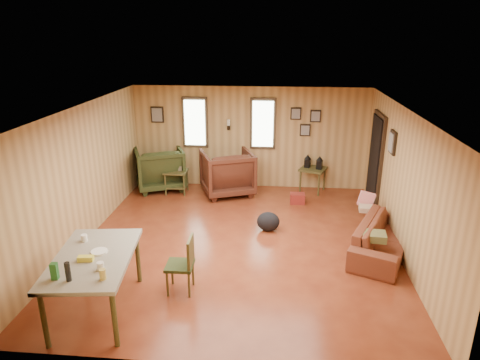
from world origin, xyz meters
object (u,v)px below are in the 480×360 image
object	(u,v)px
recliner_brown	(227,170)
side_table	(313,167)
dining_table	(93,262)
recliner_green	(159,166)
end_table	(176,178)
sofa	(384,232)

from	to	relation	value
recliner_brown	side_table	world-z (taller)	recliner_brown
side_table	dining_table	distance (m)	5.84
side_table	dining_table	xyz separation A→B (m)	(-3.19, -4.89, 0.15)
recliner_brown	side_table	bearing A→B (deg)	168.21
recliner_green	dining_table	bearing A→B (deg)	72.20
recliner_brown	side_table	xyz separation A→B (m)	(1.98, 0.32, 0.04)
recliner_green	end_table	world-z (taller)	recliner_green
recliner_green	end_table	bearing A→B (deg)	126.50
side_table	recliner_brown	bearing A→B (deg)	-170.75
recliner_brown	end_table	bearing A→B (deg)	-18.12
recliner_brown	dining_table	size ratio (longest dim) A/B	0.65
recliner_brown	side_table	size ratio (longest dim) A/B	1.28
recliner_brown	dining_table	xyz separation A→B (m)	(-1.21, -4.57, 0.19)
end_table	side_table	xyz separation A→B (m)	(3.16, 0.38, 0.23)
recliner_green	side_table	xyz separation A→B (m)	(3.63, 0.11, 0.05)
sofa	dining_table	bearing A→B (deg)	139.38
sofa	end_table	xyz separation A→B (m)	(-4.17, 2.49, -0.01)
recliner_brown	sofa	bearing A→B (deg)	118.41
sofa	recliner_green	distance (m)	5.40
dining_table	side_table	bearing A→B (deg)	49.95
end_table	side_table	world-z (taller)	side_table
sofa	recliner_brown	world-z (taller)	recliner_brown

